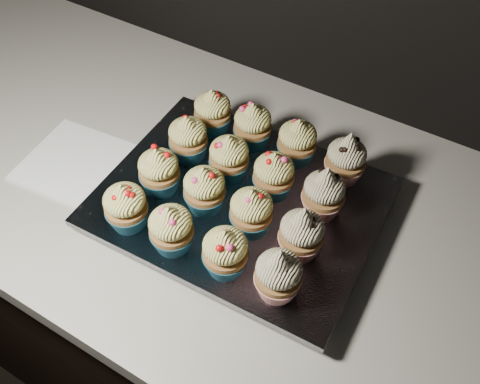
{
  "coord_description": "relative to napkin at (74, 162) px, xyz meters",
  "views": [
    {
      "loc": [
        0.17,
        1.23,
        1.56
      ],
      "look_at": [
        -0.1,
        1.67,
        0.95
      ],
      "focal_mm": 40.0,
      "sensor_mm": 36.0,
      "label": 1
    }
  ],
  "objects": [
    {
      "name": "foil_lining",
      "position": [
        0.3,
        0.05,
        0.03
      ],
      "size": [
        0.43,
        0.34,
        0.01
      ],
      "primitive_type": "cube",
      "rotation": [
        0.0,
        0.0,
        0.04
      ],
      "color": "silver",
      "rests_on": "baking_tray"
    },
    {
      "name": "cupcake_1",
      "position": [
        0.26,
        -0.07,
        0.07
      ],
      "size": [
        0.06,
        0.06,
        0.08
      ],
      "color": "#17536D",
      "rests_on": "foil_lining"
    },
    {
      "name": "cupcake_12",
      "position": [
        0.18,
        0.16,
        0.07
      ],
      "size": [
        0.06,
        0.06,
        0.08
      ],
      "color": "#17536D",
      "rests_on": "foil_lining"
    },
    {
      "name": "cupcake_14",
      "position": [
        0.33,
        0.17,
        0.07
      ],
      "size": [
        0.06,
        0.06,
        0.08
      ],
      "color": "#17536D",
      "rests_on": "foil_lining"
    },
    {
      "name": "cupcake_2",
      "position": [
        0.34,
        -0.06,
        0.07
      ],
      "size": [
        0.06,
        0.06,
        0.08
      ],
      "color": "#17536D",
      "rests_on": "foil_lining"
    },
    {
      "name": "worktop",
      "position": [
        0.39,
        0.08,
        -0.02
      ],
      "size": [
        2.44,
        0.64,
        0.04
      ],
      "primitive_type": "cube",
      "color": "beige",
      "rests_on": "cabinet"
    },
    {
      "name": "cupcake_9",
      "position": [
        0.26,
        0.09,
        0.07
      ],
      "size": [
        0.06,
        0.06,
        0.08
      ],
      "color": "#17536D",
      "rests_on": "foil_lining"
    },
    {
      "name": "napkin",
      "position": [
        0.0,
        0.0,
        0.0
      ],
      "size": [
        0.17,
        0.17,
        0.0
      ],
      "primitive_type": "cube",
      "rotation": [
        0.0,
        0.0,
        0.1
      ],
      "color": "white",
      "rests_on": "worktop"
    },
    {
      "name": "cupcake_5",
      "position": [
        0.26,
        0.02,
        0.07
      ],
      "size": [
        0.06,
        0.06,
        0.08
      ],
      "color": "#17536D",
      "rests_on": "foil_lining"
    },
    {
      "name": "cupcake_8",
      "position": [
        0.18,
        0.09,
        0.07
      ],
      "size": [
        0.06,
        0.06,
        0.08
      ],
      "color": "#17536D",
      "rests_on": "foil_lining"
    },
    {
      "name": "cupcake_11",
      "position": [
        0.41,
        0.1,
        0.07
      ],
      "size": [
        0.06,
        0.06,
        0.1
      ],
      "color": "red",
      "rests_on": "foil_lining"
    },
    {
      "name": "cupcake_7",
      "position": [
        0.42,
        0.02,
        0.07
      ],
      "size": [
        0.06,
        0.06,
        0.1
      ],
      "color": "red",
      "rests_on": "foil_lining"
    },
    {
      "name": "cupcake_15",
      "position": [
        0.41,
        0.18,
        0.07
      ],
      "size": [
        0.06,
        0.06,
        0.1
      ],
      "color": "red",
      "rests_on": "foil_lining"
    },
    {
      "name": "cupcake_13",
      "position": [
        0.25,
        0.17,
        0.07
      ],
      "size": [
        0.06,
        0.06,
        0.08
      ],
      "color": "#17536D",
      "rests_on": "foil_lining"
    },
    {
      "name": "cupcake_10",
      "position": [
        0.33,
        0.09,
        0.07
      ],
      "size": [
        0.06,
        0.06,
        0.08
      ],
      "color": "#17536D",
      "rests_on": "foil_lining"
    },
    {
      "name": "cupcake_4",
      "position": [
        0.18,
        0.01,
        0.07
      ],
      "size": [
        0.06,
        0.06,
        0.08
      ],
      "color": "#17536D",
      "rests_on": "foil_lining"
    },
    {
      "name": "baking_tray",
      "position": [
        0.3,
        0.05,
        0.01
      ],
      "size": [
        0.39,
        0.3,
        0.02
      ],
      "primitive_type": "cube",
      "rotation": [
        0.0,
        0.0,
        0.04
      ],
      "color": "black",
      "rests_on": "worktop"
    },
    {
      "name": "cupcake_0",
      "position": [
        0.18,
        -0.07,
        0.07
      ],
      "size": [
        0.06,
        0.06,
        0.08
      ],
      "color": "#17536D",
      "rests_on": "foil_lining"
    },
    {
      "name": "cabinet",
      "position": [
        0.39,
        0.08,
        -0.47
      ],
      "size": [
        2.4,
        0.6,
        0.86
      ],
      "primitive_type": "cube",
      "color": "black",
      "rests_on": "ground"
    },
    {
      "name": "cupcake_6",
      "position": [
        0.34,
        0.02,
        0.07
      ],
      "size": [
        0.06,
        0.06,
        0.08
      ],
      "color": "#17536D",
      "rests_on": "foil_lining"
    },
    {
      "name": "cupcake_3",
      "position": [
        0.42,
        -0.06,
        0.07
      ],
      "size": [
        0.06,
        0.06,
        0.1
      ],
      "color": "red",
      "rests_on": "foil_lining"
    }
  ]
}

